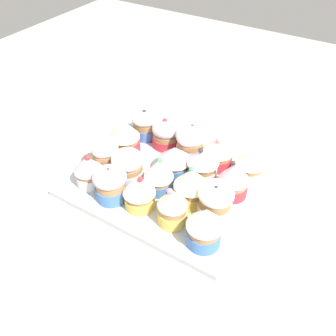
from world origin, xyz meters
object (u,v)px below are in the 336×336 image
at_px(cupcake_4, 173,206).
at_px(cupcake_7, 218,152).
at_px(cupcake_8, 139,191).
at_px(cupcake_2, 234,179).
at_px(cupcake_1, 215,200).
at_px(cupcake_16, 105,154).
at_px(cupcake_12, 110,184).
at_px(cupcake_13, 128,165).
at_px(cupcake_11, 192,142).
at_px(cupcake_0, 205,226).
at_px(baking_tray, 168,182).
at_px(cupcake_6, 203,164).
at_px(cupcake_9, 158,175).
at_px(cupcake_14, 166,133).
at_px(cupcake_18, 146,123).
at_px(cupcake_17, 125,136).
at_px(cupcake_3, 250,164).
at_px(cupcake_15, 89,170).
at_px(cupcake_10, 174,160).
at_px(cupcake_5, 191,186).

bearing_deg(cupcake_4, cupcake_7, 0.21).
bearing_deg(cupcake_8, cupcake_2, -48.69).
distance_m(cupcake_1, cupcake_16, 0.24).
relative_size(cupcake_12, cupcake_13, 1.04).
bearing_deg(cupcake_2, cupcake_11, 63.98).
bearing_deg(cupcake_0, baking_tray, 52.48).
height_order(cupcake_6, cupcake_9, cupcake_6).
bearing_deg(cupcake_12, cupcake_6, -41.51).
relative_size(cupcake_14, cupcake_18, 0.96).
relative_size(baking_tray, cupcake_1, 4.83).
bearing_deg(cupcake_2, cupcake_6, 82.93).
bearing_deg(cupcake_13, cupcake_17, 39.60).
distance_m(cupcake_3, cupcake_15, 0.31).
bearing_deg(cupcake_13, cupcake_7, -45.40).
relative_size(cupcake_11, cupcake_12, 1.09).
relative_size(cupcake_11, cupcake_15, 1.09).
distance_m(cupcake_2, cupcake_6, 0.07).
distance_m(baking_tray, cupcake_10, 0.05).
relative_size(baking_tray, cupcake_2, 4.52).
relative_size(cupcake_3, cupcake_7, 0.89).
bearing_deg(cupcake_14, cupcake_16, 154.92).
bearing_deg(cupcake_3, baking_tray, 124.72).
bearing_deg(cupcake_12, cupcake_7, -33.91).
height_order(cupcake_13, cupcake_15, cupcake_15).
xyz_separation_m(cupcake_6, cupcake_16, (-0.07, 0.18, -0.00)).
relative_size(cupcake_10, cupcake_17, 0.88).
relative_size(cupcake_6, cupcake_13, 1.15).
bearing_deg(cupcake_16, cupcake_9, -88.18).
bearing_deg(cupcake_4, cupcake_13, 69.42).
bearing_deg(baking_tray, cupcake_5, -113.67).
relative_size(cupcake_9, cupcake_10, 1.12).
distance_m(cupcake_2, cupcake_10, 0.13).
distance_m(cupcake_4, cupcake_15, 0.19).
relative_size(cupcake_4, cupcake_9, 1.05).
xyz_separation_m(cupcake_1, cupcake_15, (-0.05, 0.24, -0.00)).
height_order(cupcake_10, cupcake_16, cupcake_16).
distance_m(cupcake_10, cupcake_13, 0.09).
bearing_deg(cupcake_13, cupcake_5, -86.19).
xyz_separation_m(cupcake_12, cupcake_15, (0.01, 0.06, -0.00)).
relative_size(cupcake_9, cupcake_15, 1.06).
bearing_deg(cupcake_12, cupcake_14, -0.33).
height_order(baking_tray, cupcake_15, cupcake_15).
distance_m(cupcake_5, cupcake_16, 0.19).
bearing_deg(cupcake_10, cupcake_17, 87.57).
height_order(cupcake_8, cupcake_16, cupcake_8).
distance_m(cupcake_6, cupcake_9, 0.09).
relative_size(baking_tray, cupcake_15, 5.06).
bearing_deg(cupcake_15, cupcake_7, -45.82).
bearing_deg(cupcake_8, cupcake_5, -52.18).
distance_m(cupcake_2, cupcake_16, 0.26).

